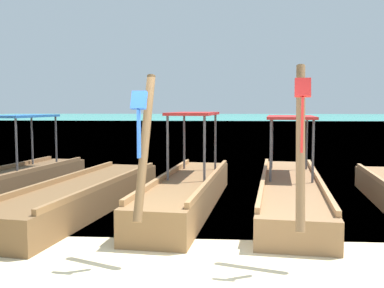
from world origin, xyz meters
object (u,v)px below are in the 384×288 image
longtail_boat_red_ribbon (291,189)px  longtail_boat_blue_ribbon (187,190)px  longtail_boat_turquoise_ribbon (84,196)px  longtail_boat_green_ribbon (8,180)px

longtail_boat_red_ribbon → longtail_boat_blue_ribbon: bearing=-166.5°
longtail_boat_blue_ribbon → longtail_boat_turquoise_ribbon: bearing=-170.6°
longtail_boat_blue_ribbon → longtail_boat_red_ribbon: (2.19, 0.52, -0.04)m
longtail_boat_red_ribbon → longtail_boat_turquoise_ribbon: bearing=-168.5°
longtail_boat_green_ribbon → longtail_boat_red_ribbon: longtail_boat_red_ribbon is taller
longtail_boat_green_ribbon → longtail_boat_turquoise_ribbon: size_ratio=1.01×
longtail_boat_green_ribbon → longtail_boat_red_ribbon: bearing=-5.9°
longtail_boat_blue_ribbon → longtail_boat_red_ribbon: 2.25m
longtail_boat_red_ribbon → longtail_boat_green_ribbon: bearing=174.1°
longtail_boat_blue_ribbon → longtail_boat_green_ribbon: bearing=164.6°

